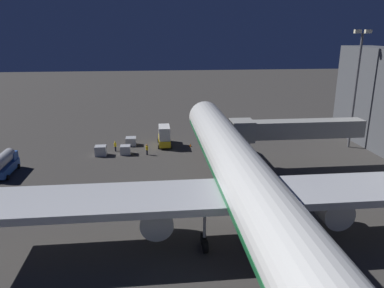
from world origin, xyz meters
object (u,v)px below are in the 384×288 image
Objects in this scene: apron_floodlight_mast at (356,82)px; airliner_at_gate at (253,195)px; baggage_container_mid_row at (125,150)px; ground_crew_by_belt_loader at (147,149)px; baggage_container_near_belt at (101,151)px; traffic_cone_nose_port at (215,144)px; baggage_container_spare at (131,141)px; fuel_tanker at (4,163)px; ground_crew_marshaller_fwd at (115,146)px; jet_bridge at (287,129)px; ops_van at (164,136)px; traffic_cone_nose_starboard at (191,145)px.

airliner_at_gate is at bearing 49.39° from apron_floodlight_mast.
ground_crew_by_belt_loader is at bearing 168.53° from baggage_container_mid_row.
baggage_container_near_belt is 3.26× the size of traffic_cone_nose_port.
airliner_at_gate is 39.59m from apron_floodlight_mast.
apron_floodlight_mast is 10.49× the size of baggage_container_spare.
baggage_container_mid_row reaches higher than baggage_container_spare.
baggage_container_mid_row is at bearing 82.73° from baggage_container_spare.
fuel_tanker is (29.86, -22.65, -4.00)m from airliner_at_gate.
traffic_cone_nose_port is at bearing -175.49° from ground_crew_marshaller_fwd.
fuel_tanker is at bearing -37.18° from airliner_at_gate.
baggage_container_near_belt reaches higher than baggage_container_mid_row.
jet_bridge reaches higher than baggage_container_mid_row.
ops_van reaches higher than fuel_tanker.
baggage_container_spare is 15.07m from traffic_cone_nose_port.
ground_crew_by_belt_loader is at bearing 116.66° from baggage_container_spare.
traffic_cone_nose_port is 4.40m from traffic_cone_nose_starboard.
traffic_cone_nose_port is (-19.58, -3.34, -0.53)m from baggage_container_near_belt.
traffic_cone_nose_starboard is (13.05, -11.59, -5.49)m from jet_bridge.
baggage_container_spare is 1.05× the size of ground_crew_by_belt_loader.
apron_floodlight_mast is 11.08× the size of baggage_container_near_belt.
ops_van reaches higher than baggage_container_near_belt.
airliner_at_gate is 34.92m from ops_van.
fuel_tanker reaches higher than ground_crew_by_belt_loader.
jet_bridge reaches higher than traffic_cone_nose_starboard.
apron_floodlight_mast is at bearing 179.79° from baggage_container_mid_row.
traffic_cone_nose_port is (-8.98, 1.04, -1.58)m from ops_van.
baggage_container_mid_row is at bearing 32.22° from ops_van.
airliner_at_gate reaches higher than ops_van.
baggage_container_spare is (38.24, -5.23, -10.68)m from apron_floodlight_mast.
fuel_tanker is 18.01m from baggage_container_mid_row.
jet_bridge reaches higher than ground_crew_marshaller_fwd.
fuel_tanker is at bearing 7.29° from apron_floodlight_mast.
baggage_container_near_belt reaches higher than traffic_cone_nose_starboard.
apron_floodlight_mast is 12.14× the size of baggage_container_mid_row.
jet_bridge is at bearing 160.76° from baggage_container_mid_row.
traffic_cone_nose_starboard is at bearing -173.97° from ground_crew_marshaller_fwd.
baggage_container_mid_row is (13.39, -29.88, -4.91)m from airliner_at_gate.
ops_van is 3.16× the size of ground_crew_by_belt_loader.
apron_floodlight_mast is 36.11× the size of traffic_cone_nose_port.
ops_van is 9.17m from traffic_cone_nose_port.
fuel_tanker is at bearing 35.72° from baggage_container_spare.
baggage_container_mid_row is 0.93× the size of ground_crew_marshaller_fwd.
ground_crew_marshaller_fwd is (-2.19, -1.97, 0.16)m from baggage_container_near_belt.
ground_crew_marshaller_fwd reaches higher than baggage_container_mid_row.
apron_floodlight_mast is 40.05m from baggage_container_spare.
baggage_container_near_belt is 3.26× the size of traffic_cone_nose_starboard.
traffic_cone_nose_starboard is (-10.54, 1.95, -0.44)m from baggage_container_spare.
ground_crew_by_belt_loader is at bearing 0.94° from apron_floodlight_mast.
ground_crew_by_belt_loader is at bearing -20.52° from jet_bridge.
jet_bridge is at bearing 138.38° from traffic_cone_nose_starboard.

